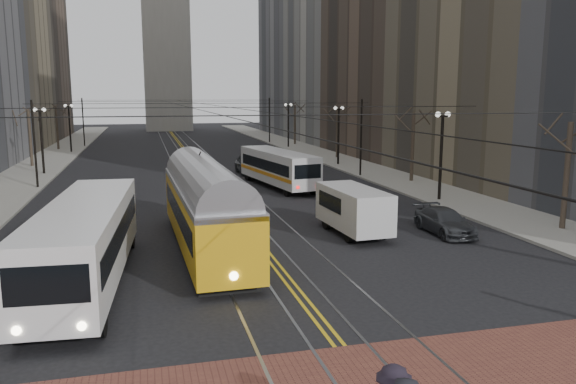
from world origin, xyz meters
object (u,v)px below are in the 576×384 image
streetcar (206,215)px  sedan_parked (445,221)px  transit_bus (86,244)px  cargo_van (353,211)px  sedan_grey (249,164)px  rear_bus (278,169)px

streetcar → sedan_parked: (12.00, 0.03, -0.96)m
transit_bus → sedan_parked: transit_bus is taller
cargo_van → sedan_grey: bearing=89.2°
cargo_van → sedan_parked: cargo_van is taller
transit_bus → sedan_parked: size_ratio=2.81×
streetcar → sedan_parked: bearing=-1.5°
rear_bus → cargo_van: bearing=-98.2°
rear_bus → sedan_parked: bearing=-82.9°
streetcar → cargo_van: size_ratio=2.54×
streetcar → rear_bus: 17.96m
streetcar → sedan_grey: size_ratio=2.68×
transit_bus → sedan_parked: bearing=16.3°
transit_bus → sedan_grey: size_ratio=2.42×
rear_bus → cargo_van: size_ratio=1.99×
sedan_grey → streetcar: bearing=-106.1°
sedan_grey → cargo_van: bearing=-88.9°
transit_bus → streetcar: (4.75, 3.66, 0.07)m
rear_bus → cargo_van: 15.38m
cargo_van → sedan_parked: (4.53, -1.02, -0.55)m
streetcar → cargo_van: 7.55m
transit_bus → rear_bus: transit_bus is taller
transit_bus → rear_bus: (11.99, 20.08, -0.14)m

